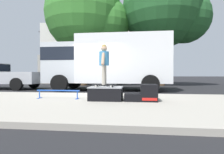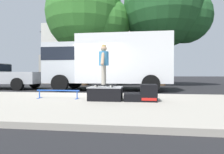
# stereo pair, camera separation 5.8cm
# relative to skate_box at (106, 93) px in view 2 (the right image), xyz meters

# --- Properties ---
(ground_plane) EXTENTS (140.00, 140.00, 0.00)m
(ground_plane) POSITION_rel_skate_box_xyz_m (-1.10, 2.60, -0.34)
(ground_plane) COLOR black
(sidewalk_slab) EXTENTS (50.00, 5.00, 0.12)m
(sidewalk_slab) POSITION_rel_skate_box_xyz_m (-1.10, -0.40, -0.28)
(sidewalk_slab) COLOR #A8A093
(sidewalk_slab) RESTS_ON ground
(skate_box) EXTENTS (1.03, 0.82, 0.41)m
(skate_box) POSITION_rel_skate_box_xyz_m (0.00, 0.00, 0.00)
(skate_box) COLOR black
(skate_box) RESTS_ON sidewalk_slab
(kicker_ramp) EXTENTS (0.98, 0.74, 0.50)m
(kicker_ramp) POSITION_rel_skate_box_xyz_m (1.17, -0.00, -0.01)
(kicker_ramp) COLOR black
(kicker_ramp) RESTS_ON sidewalk_slab
(grind_rail) EXTENTS (1.48, 0.28, 0.29)m
(grind_rail) POSITION_rel_skate_box_xyz_m (-1.64, 0.14, -0.01)
(grind_rail) COLOR blue
(grind_rail) RESTS_ON sidewalk_slab
(skateboard) EXTENTS (0.80, 0.30, 0.07)m
(skateboard) POSITION_rel_skate_box_xyz_m (-0.07, 0.03, 0.25)
(skateboard) COLOR black
(skateboard) RESTS_ON skate_box
(skater_kid) EXTENTS (0.31, 0.65, 1.27)m
(skater_kid) POSITION_rel_skate_box_xyz_m (-0.07, 0.03, 1.01)
(skater_kid) COLOR #B7AD99
(skater_kid) RESTS_ON skateboard
(box_truck) EXTENTS (6.91, 2.63, 3.05)m
(box_truck) POSITION_rel_skate_box_xyz_m (-0.72, 4.80, 1.36)
(box_truck) COLOR white
(box_truck) RESTS_ON ground
(street_tree_main) EXTENTS (6.92, 6.29, 9.00)m
(street_tree_main) POSITION_rel_skate_box_xyz_m (-2.94, 9.38, 5.33)
(street_tree_main) COLOR brown
(street_tree_main) RESTS_ON ground
(street_tree_neighbour) EXTENTS (6.97, 6.33, 9.40)m
(street_tree_neighbour) POSITION_rel_skate_box_xyz_m (3.37, 9.78, 5.71)
(street_tree_neighbour) COLOR brown
(street_tree_neighbour) RESTS_ON ground
(house_behind) EXTENTS (9.54, 8.23, 8.40)m
(house_behind) POSITION_rel_skate_box_xyz_m (-3.98, 15.53, 3.90)
(house_behind) COLOR silver
(house_behind) RESTS_ON ground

